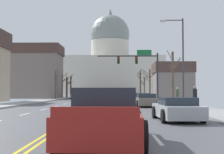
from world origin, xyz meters
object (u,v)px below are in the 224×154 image
object	(u,v)px
signal_gantry	(140,65)
bicycle_parked	(183,103)
sedan_oncoming_00	(90,97)
pedestrian_01	(195,96)
street_lamp_right	(180,54)
sedan_oncoming_02	(99,95)
pickup_truck_near_04	(104,118)
pedestrian_00	(177,94)
sedan_near_03	(177,109)
sedan_near_02	(108,104)
sedan_near_00	(141,99)
sedan_near_01	(146,100)
sedan_oncoming_01	(77,96)

from	to	relation	value
signal_gantry	bicycle_parked	xyz separation A→B (m)	(2.25, -15.54, -4.39)
sedan_oncoming_00	pedestrian_01	world-z (taller)	pedestrian_01
street_lamp_right	sedan_oncoming_02	xyz separation A→B (m)	(-9.57, 41.73, -4.18)
pickup_truck_near_04	pedestrian_00	world-z (taller)	pedestrian_00
bicycle_parked	sedan_oncoming_00	bearing A→B (deg)	111.71
sedan_near_03	pickup_truck_near_04	size ratio (longest dim) A/B	0.83
sedan_near_02	pedestrian_01	bearing A→B (deg)	18.56
sedan_near_00	pedestrian_01	distance (m)	12.72
sedan_near_03	sedan_near_01	bearing A→B (deg)	91.04
pickup_truck_near_04	street_lamp_right	bearing A→B (deg)	72.69
pedestrian_00	pedestrian_01	xyz separation A→B (m)	(-0.53, -9.96, -0.01)
sedan_near_01	sedan_oncoming_02	bearing A→B (deg)	99.40
sedan_oncoming_01	sedan_near_03	bearing A→B (deg)	-76.80
sedan_near_00	pedestrian_00	size ratio (longest dim) A/B	2.51
sedan_near_00	sedan_oncoming_01	world-z (taller)	sedan_near_00
sedan_near_03	sedan_oncoming_01	distance (m)	46.48
sedan_near_00	sedan_near_02	bearing A→B (deg)	-103.53
pickup_truck_near_04	bicycle_parked	world-z (taller)	pickup_truck_near_04
sedan_oncoming_01	pedestrian_00	xyz separation A→B (m)	(14.24, -26.28, 0.52)
street_lamp_right	sedan_oncoming_00	xyz separation A→B (m)	(-9.83, 21.46, -4.19)
street_lamp_right	sedan_near_03	xyz separation A→B (m)	(-2.66, -12.47, -4.19)
pedestrian_01	sedan_oncoming_00	bearing A→B (deg)	112.42
sedan_near_00	sedan_oncoming_01	bearing A→B (deg)	113.66
bicycle_parked	sedan_near_03	bearing A→B (deg)	-103.24
sedan_near_00	sedan_oncoming_02	xyz separation A→B (m)	(-6.79, 32.89, -0.02)
sedan_near_02	street_lamp_right	bearing A→B (deg)	42.28
pickup_truck_near_04	sedan_oncoming_02	bearing A→B (deg)	93.33
street_lamp_right	pedestrian_00	world-z (taller)	street_lamp_right
street_lamp_right	sedan_near_00	xyz separation A→B (m)	(-2.78, 8.84, -4.16)
street_lamp_right	pedestrian_00	size ratio (longest dim) A/B	4.53
sedan_oncoming_00	pedestrian_01	bearing A→B (deg)	-67.58
signal_gantry	sedan_oncoming_00	world-z (taller)	signal_gantry
sedan_near_02	sedan_near_01	bearing A→B (deg)	64.91
pickup_truck_near_04	pedestrian_01	distance (m)	17.13
sedan_near_01	pedestrian_01	xyz separation A→B (m)	(3.36, -4.94, 0.50)
pedestrian_00	bicycle_parked	size ratio (longest dim) A/B	0.97
signal_gantry	pedestrian_00	xyz separation A→B (m)	(3.53, -6.56, -3.77)
pedestrian_01	pickup_truck_near_04	bearing A→B (deg)	-112.17
sedan_oncoming_02	bicycle_parked	xyz separation A→B (m)	(9.27, -44.20, -0.08)
sedan_near_02	pedestrian_01	distance (m)	7.12
street_lamp_right	signal_gantry	bearing A→B (deg)	101.06
pickup_truck_near_04	sedan_near_00	bearing A→B (deg)	83.44
sedan_near_00	sedan_oncoming_00	xyz separation A→B (m)	(-7.05, 12.62, -0.02)
signal_gantry	sedan_near_02	world-z (taller)	signal_gantry
sedan_near_03	sedan_oncoming_01	size ratio (longest dim) A/B	1.03
sedan_near_03	street_lamp_right	bearing A→B (deg)	77.98
sedan_near_01	sedan_oncoming_01	distance (m)	32.96
pickup_truck_near_04	sedan_oncoming_02	size ratio (longest dim) A/B	1.22
street_lamp_right	pedestrian_00	bearing A→B (deg)	81.47
sedan_oncoming_01	sedan_near_00	bearing A→B (deg)	-66.34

